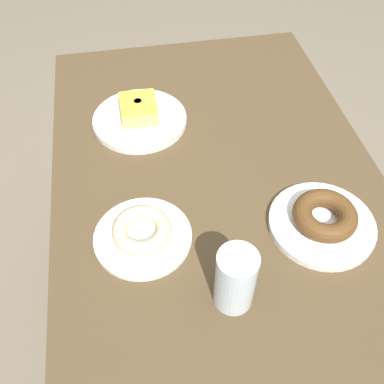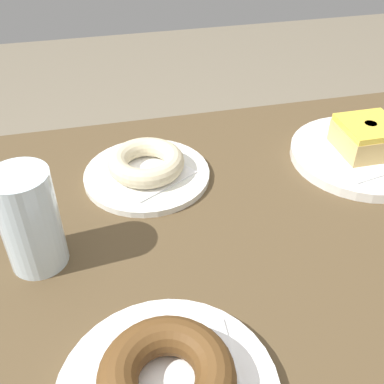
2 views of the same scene
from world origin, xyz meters
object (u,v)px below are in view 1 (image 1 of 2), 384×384
object	(u,v)px
donut_sugar_ring	(142,230)
plate_sugar_ring	(143,237)
plate_glazed_square	(140,120)
water_glass	(235,280)
plate_chocolate_ring	(322,224)
donut_chocolate_ring	(325,215)
donut_glazed_square	(139,109)

from	to	relation	value
donut_sugar_ring	plate_sugar_ring	bearing A→B (deg)	0.00
plate_glazed_square	water_glass	bearing A→B (deg)	12.48
plate_chocolate_ring	water_glass	size ratio (longest dim) A/B	1.61
plate_glazed_square	donut_sugar_ring	bearing A→B (deg)	-5.07
plate_chocolate_ring	plate_glazed_square	bearing A→B (deg)	-139.85
plate_chocolate_ring	donut_chocolate_ring	bearing A→B (deg)	0.00
plate_glazed_square	donut_sugar_ring	size ratio (longest dim) A/B	1.99
plate_glazed_square	water_glass	size ratio (longest dim) A/B	1.75
plate_glazed_square	donut_chocolate_ring	bearing A→B (deg)	40.15
donut_sugar_ring	plate_chocolate_ring	bearing A→B (deg)	84.26
plate_chocolate_ring	donut_chocolate_ring	xyz separation A→B (m)	(0.00, 0.00, 0.03)
plate_glazed_square	water_glass	world-z (taller)	water_glass
water_glass	plate_glazed_square	bearing A→B (deg)	-167.52
plate_sugar_ring	donut_sugar_ring	bearing A→B (deg)	0.00
plate_chocolate_ring	donut_sugar_ring	bearing A→B (deg)	-95.74
donut_glazed_square	plate_glazed_square	bearing A→B (deg)	-153.43
plate_glazed_square	plate_chocolate_ring	bearing A→B (deg)	40.15
donut_glazed_square	plate_sugar_ring	world-z (taller)	donut_glazed_square
donut_glazed_square	plate_sugar_ring	distance (m)	0.35
donut_glazed_square	donut_sugar_ring	size ratio (longest dim) A/B	0.75
donut_sugar_ring	water_glass	xyz separation A→B (m)	(0.16, 0.14, 0.04)
donut_glazed_square	donut_sugar_ring	distance (m)	0.35
donut_chocolate_ring	water_glass	distance (m)	0.25
donut_glazed_square	plate_chocolate_ring	distance (m)	0.50
plate_sugar_ring	donut_glazed_square	bearing A→B (deg)	174.93
plate_sugar_ring	donut_chocolate_ring	distance (m)	0.36
donut_glazed_square	donut_chocolate_ring	xyz separation A→B (m)	(0.38, 0.32, -0.01)
water_glass	plate_chocolate_ring	bearing A→B (deg)	119.60
plate_glazed_square	donut_glazed_square	distance (m)	0.03
plate_sugar_ring	water_glass	bearing A→B (deg)	42.37
donut_sugar_ring	donut_glazed_square	bearing A→B (deg)	174.93
plate_chocolate_ring	donut_chocolate_ring	size ratio (longest dim) A/B	1.68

